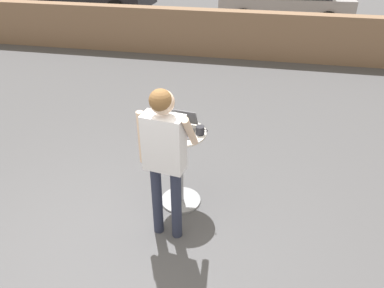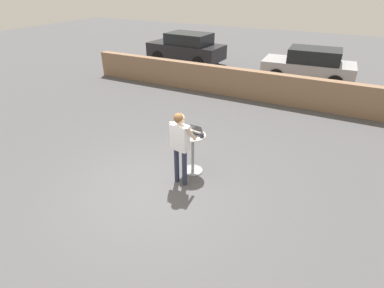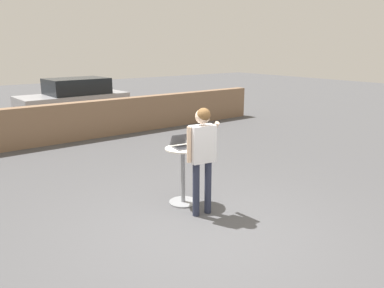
{
  "view_description": "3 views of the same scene",
  "coord_description": "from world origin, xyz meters",
  "px_view_note": "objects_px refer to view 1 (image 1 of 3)",
  "views": [
    {
      "loc": [
        1.22,
        -2.42,
        3.04
      ],
      "look_at": [
        0.63,
        0.55,
        1.15
      ],
      "focal_mm": 35.0,
      "sensor_mm": 36.0,
      "label": 1
    },
    {
      "loc": [
        3.17,
        -4.36,
        4.11
      ],
      "look_at": [
        0.56,
        0.69,
        0.96
      ],
      "focal_mm": 28.0,
      "sensor_mm": 36.0,
      "label": 2
    },
    {
      "loc": [
        -3.12,
        -3.85,
        2.62
      ],
      "look_at": [
        0.15,
        0.45,
        1.21
      ],
      "focal_mm": 35.0,
      "sensor_mm": 36.0,
      "label": 3
    }
  ],
  "objects_px": {
    "coffee_mug": "(200,130)",
    "standing_person": "(164,148)",
    "laptop": "(181,126)",
    "parked_car_near_street": "(286,0)",
    "cafe_table": "(180,163)"
  },
  "relations": [
    {
      "from": "coffee_mug",
      "to": "standing_person",
      "type": "relative_size",
      "value": 0.07
    },
    {
      "from": "laptop",
      "to": "coffee_mug",
      "type": "relative_size",
      "value": 2.82
    },
    {
      "from": "coffee_mug",
      "to": "parked_car_near_street",
      "type": "bearing_deg",
      "value": 82.84
    },
    {
      "from": "standing_person",
      "to": "coffee_mug",
      "type": "bearing_deg",
      "value": 64.78
    },
    {
      "from": "coffee_mug",
      "to": "parked_car_near_street",
      "type": "relative_size",
      "value": 0.03
    },
    {
      "from": "coffee_mug",
      "to": "standing_person",
      "type": "height_order",
      "value": "standing_person"
    },
    {
      "from": "coffee_mug",
      "to": "parked_car_near_street",
      "type": "xyz_separation_m",
      "value": [
        1.08,
        8.61,
        -0.26
      ]
    },
    {
      "from": "cafe_table",
      "to": "laptop",
      "type": "xyz_separation_m",
      "value": [
        0.01,
        0.04,
        0.47
      ]
    },
    {
      "from": "parked_car_near_street",
      "to": "standing_person",
      "type": "bearing_deg",
      "value": -98.31
    },
    {
      "from": "standing_person",
      "to": "parked_car_near_street",
      "type": "bearing_deg",
      "value": 81.69
    },
    {
      "from": "parked_car_near_street",
      "to": "cafe_table",
      "type": "bearing_deg",
      "value": -98.67
    },
    {
      "from": "laptop",
      "to": "standing_person",
      "type": "xyz_separation_m",
      "value": [
        -0.03,
        -0.59,
        0.08
      ]
    },
    {
      "from": "standing_person",
      "to": "parked_car_near_street",
      "type": "xyz_separation_m",
      "value": [
        1.34,
        9.15,
        -0.33
      ]
    },
    {
      "from": "laptop",
      "to": "standing_person",
      "type": "bearing_deg",
      "value": -93.11
    },
    {
      "from": "cafe_table",
      "to": "standing_person",
      "type": "relative_size",
      "value": 0.57
    }
  ]
}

